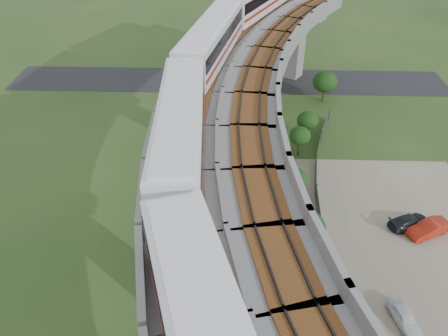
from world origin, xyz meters
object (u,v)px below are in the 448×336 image
Objects in this scene: metro_train at (225,81)px; car_white at (405,318)px; car_dark at (409,222)px; car_red at (429,228)px.

car_white is (12.45, -11.38, -11.73)m from metro_train.
car_white is at bearing -42.42° from metro_train.
car_dark is at bearing 57.60° from car_white.
car_dark is (-1.34, 0.87, -0.09)m from car_red.
car_white is 9.77m from car_red.
car_red is 1.03× the size of car_dark.
metro_train is 19.66m from car_dark.
metro_train is at bearing 62.08° from car_dark.
car_white is 0.85× the size of car_dark.
car_white is 0.82× the size of car_red.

